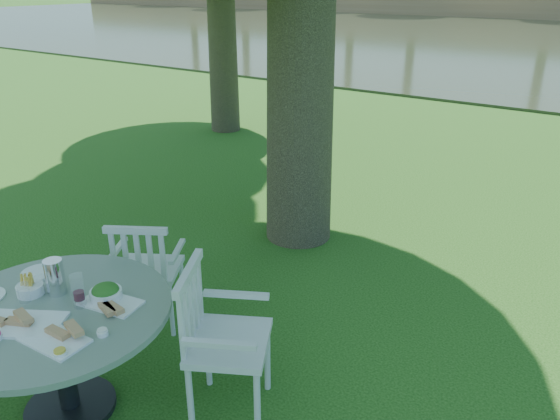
# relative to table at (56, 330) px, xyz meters

# --- Properties ---
(ground) EXTENTS (140.00, 140.00, 0.00)m
(ground) POSITION_rel_table_xyz_m (0.39, 1.59, -0.61)
(ground) COLOR #143E0C
(ground) RESTS_ON ground
(table) EXTENTS (1.38, 1.38, 0.75)m
(table) POSITION_rel_table_xyz_m (0.00, 0.00, 0.00)
(table) COLOR black
(table) RESTS_ON ground
(chair_ne) EXTENTS (0.66, 0.67, 1.01)m
(chair_ne) POSITION_rel_table_xyz_m (0.76, 0.53, -0.01)
(chair_ne) COLOR silver
(chair_ne) RESTS_ON ground
(chair_nw) EXTENTS (0.62, 0.61, 0.92)m
(chair_nw) POSITION_rel_table_xyz_m (-0.24, 0.91, -0.07)
(chair_nw) COLOR silver
(chair_nw) RESTS_ON ground
(tableware) EXTENTS (1.05, 0.78, 0.23)m
(tableware) POSITION_rel_table_xyz_m (-0.02, 0.05, 0.19)
(tableware) COLOR white
(tableware) RESTS_ON table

